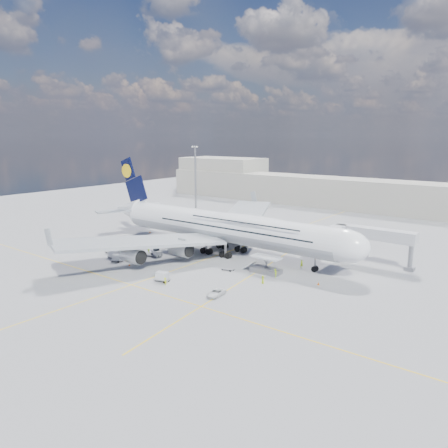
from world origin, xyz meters
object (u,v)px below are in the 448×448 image
Objects in this scene: baggage_tug at (156,253)px; cone_nose at (318,284)px; crew_nose at (302,264)px; catering_truck_inner at (215,228)px; dolly_nose_near at (228,269)px; crew_tug at (165,281)px; cone_wing_left_outer at (256,233)px; light_mast at (195,180)px; dolly_row_a at (111,249)px; crew_wing at (149,250)px; service_van at (216,293)px; cone_tail at (150,232)px; cargo_loader at (265,267)px; jet_bridge at (357,235)px; dolly_row_c at (151,255)px; cone_wing_left_inner at (234,237)px; dolly_back at (114,254)px; cone_wing_right_outer at (129,265)px; airliner at (225,226)px; catering_truck_outer at (245,216)px; crew_loader at (275,273)px; dolly_nose_far at (162,276)px; crew_van at (263,280)px; dolly_row_b at (117,258)px.

baggage_tug is 5.20× the size of cone_nose.
catering_truck_inner is at bearing 105.32° from crew_nose.
crew_nose reaches higher than dolly_nose_near.
cone_wing_left_outer is at bearing 123.88° from crew_tug.
catering_truck_inner is at bearing -38.02° from light_mast.
dolly_row_a is 2.10× the size of crew_tug.
crew_wing is 1.14× the size of crew_tug.
cone_wing_left_outer is at bearing 87.90° from crew_nose.
crew_nose is (4.23, 25.30, 0.30)m from service_van.
cone_tail is at bearing 36.64° from crew_wing.
cone_nose is at bearing 9.89° from dolly_row_a.
catering_truck_inner is at bearing 144.57° from cargo_loader.
dolly_row_c is (-42.41, -24.03, -6.52)m from jet_bridge.
crew_tug is 42.66m from cone_wing_left_inner.
dolly_nose_near is (22.05, 2.33, -0.02)m from dolly_row_c.
light_mast is 7.72× the size of dolly_back.
cone_wing_right_outer is (29.70, -56.74, -12.95)m from light_mast.
jet_bridge reaches higher than cone_wing_right_outer.
catering_truck_inner is (-3.50, 29.41, 1.37)m from dolly_row_c.
airliner is 140.13× the size of cone_tail.
dolly_row_c is 49.84m from catering_truck_outer.
cargo_loader is 13.83× the size of cone_wing_left_outer.
baggage_tug is 1.74× the size of crew_nose.
catering_truck_inner reaches higher than cone_wing_right_outer.
airliner is 10.26× the size of catering_truck_outer.
crew_loader is 53.92m from cone_tail.
crew_tug is 48.45m from cone_tail.
dolly_row_a is 26.53m from dolly_nose_far.
baggage_tug is at bearing -173.20° from cone_nose.
cargo_loader is 3.67m from crew_loader.
crew_nose is (18.10, 25.55, -0.14)m from dolly_nose_far.
cargo_loader reaches higher than crew_van.
dolly_nose_far is 1.87× the size of crew_nose.
crew_van is (32.82, -0.29, 0.51)m from dolly_row_c.
crew_wing reaches higher than dolly_row_b.
crew_nose is 3.30× the size of cone_wing_left_inner.
cargo_loader is 0.33× the size of light_mast.
airliner is 26.94m from dolly_row_b.
cone_wing_left_inner is at bearing 76.90° from dolly_row_c.
crew_tug is at bearing -38.43° from dolly_row_c.
crew_van is at bearing 4.34° from dolly_row_a.
service_van is at bearing -38.10° from crew_loader.
crew_van is at bearing 69.81° from service_van.
jet_bridge reaches higher than crew_van.
baggage_tug is at bearing -110.72° from crew_loader.
dolly_nose_far is (-26.53, -35.67, -5.80)m from jet_bridge.
light_mast is 83.44m from service_van.
cone_tail is (-19.47, 17.89, -0.06)m from dolly_row_c.
cone_tail is at bearing 101.28° from dolly_row_b.
dolly_back is 1.14× the size of dolly_nose_near.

